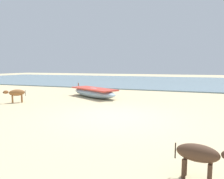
# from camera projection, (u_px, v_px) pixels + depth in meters

# --- Properties ---
(ground) EXTENTS (80.00, 80.00, 0.00)m
(ground) POSITION_uv_depth(u_px,v_px,m) (115.00, 117.00, 7.08)
(ground) COLOR #CCB789
(sea_water) EXTENTS (60.00, 20.00, 0.08)m
(sea_water) POSITION_uv_depth(u_px,v_px,m) (167.00, 81.00, 24.00)
(sea_water) COLOR slate
(sea_water) RESTS_ON ground
(fishing_boat_0) EXTENTS (3.58, 2.63, 0.72)m
(fishing_boat_0) POSITION_uv_depth(u_px,v_px,m) (94.00, 92.00, 11.66)
(fishing_boat_0) COLOR #8CA5B7
(fishing_boat_0) RESTS_ON ground
(calf_near_dark) EXTENTS (0.86, 0.34, 0.56)m
(calf_near_dark) POSITION_uv_depth(u_px,v_px,m) (200.00, 155.00, 3.11)
(calf_near_dark) COLOR #4C3323
(calf_near_dark) RESTS_ON ground
(calf_far_brown) EXTENTS (0.78, 0.83, 0.63)m
(calf_far_brown) POSITION_uv_depth(u_px,v_px,m) (16.00, 93.00, 9.87)
(calf_far_brown) COLOR brown
(calf_far_brown) RESTS_ON ground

